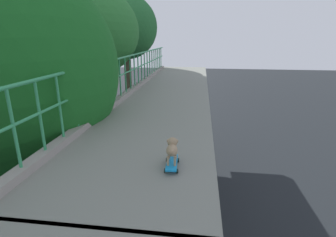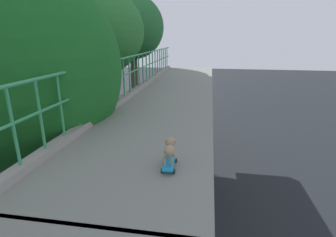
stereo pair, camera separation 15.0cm
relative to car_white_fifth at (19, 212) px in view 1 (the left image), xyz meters
The scene contains 7 objects.
car_white_fifth is the anchor object (origin of this frame).
city_bus 11.29m from the car_white_fifth, 109.28° to the left, with size 2.71×10.94×3.55m.
roadside_tree_mid 6.15m from the car_white_fifth, 41.65° to the right, with size 5.41×5.41×8.92m.
roadside_tree_far 7.17m from the car_white_fifth, 47.49° to the left, with size 4.39×4.39×8.99m.
roadside_tree_farthest 11.24m from the car_white_fifth, 77.22° to the left, with size 3.84×3.84×9.49m.
toy_skateboard 8.74m from the car_white_fifth, 32.65° to the right, with size 0.22×0.53×0.09m.
small_dog 8.84m from the car_white_fifth, 32.45° to the right, with size 0.18×0.41×0.34m.
Camera 1 is at (2.15, -1.15, 6.99)m, focal length 27.40 mm.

